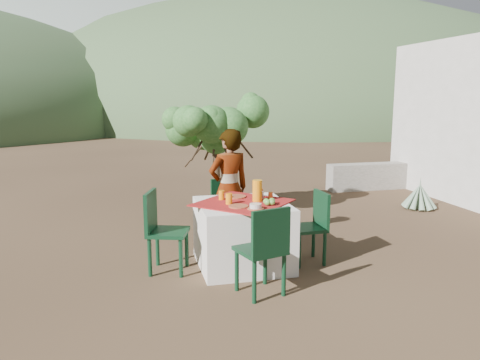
% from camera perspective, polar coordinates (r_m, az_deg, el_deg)
% --- Properties ---
extents(ground, '(160.00, 160.00, 0.00)m').
position_cam_1_polar(ground, '(6.06, 4.10, -8.76)').
color(ground, '#322217').
rests_on(ground, ground).
extents(table, '(1.30, 1.30, 0.76)m').
position_cam_1_polar(table, '(5.49, 0.34, -6.60)').
color(table, white).
rests_on(table, ground).
extents(chair_far, '(0.46, 0.46, 0.85)m').
position_cam_1_polar(chair_far, '(6.43, -1.57, -3.25)').
color(chair_far, black).
rests_on(chair_far, ground).
extents(chair_near, '(0.52, 0.52, 0.92)m').
position_cam_1_polar(chair_near, '(4.63, 3.00, -8.17)').
color(chair_near, black).
rests_on(chair_near, ground).
extents(chair_left, '(0.54, 0.54, 0.93)m').
position_cam_1_polar(chair_left, '(5.35, -9.60, -5.71)').
color(chair_left, black).
rests_on(chair_left, ground).
extents(chair_right, '(0.41, 0.41, 0.86)m').
position_cam_1_polar(chair_right, '(5.64, 8.87, -5.26)').
color(chair_right, black).
rests_on(chair_right, ground).
extents(person, '(0.65, 0.51, 1.56)m').
position_cam_1_polar(person, '(6.09, -1.35, -1.04)').
color(person, '#8C6651').
rests_on(person, ground).
extents(shrub_tree, '(1.49, 1.46, 1.75)m').
position_cam_1_polar(shrub_tree, '(7.52, -2.58, 5.77)').
color(shrub_tree, '#413020').
rests_on(shrub_tree, ground).
extents(agave, '(0.60, 0.59, 0.63)m').
position_cam_1_polar(agave, '(8.82, 21.04, -1.91)').
color(agave, gray).
rests_on(agave, ground).
extents(stone_wall, '(2.60, 0.35, 0.55)m').
position_cam_1_polar(stone_wall, '(10.48, 17.34, 0.51)').
color(stone_wall, gray).
rests_on(stone_wall, ground).
extents(hill_near_right, '(48.00, 48.00, 20.00)m').
position_cam_1_polar(hill_near_right, '(43.72, 4.76, 7.71)').
color(hill_near_right, '#374F2C').
rests_on(hill_near_right, ground).
extents(hill_far_center, '(60.00, 60.00, 24.00)m').
position_cam_1_polar(hill_far_center, '(57.52, -16.02, 7.97)').
color(hill_far_center, slate).
rests_on(hill_far_center, ground).
extents(hill_far_right, '(36.00, 36.00, 14.00)m').
position_cam_1_polar(hill_far_right, '(59.47, 16.56, 8.01)').
color(hill_far_right, slate).
rests_on(hill_far_right, ground).
extents(plate_far, '(0.26, 0.26, 0.01)m').
position_cam_1_polar(plate_far, '(5.65, -0.57, -2.03)').
color(plate_far, brown).
rests_on(plate_far, table).
extents(plate_near, '(0.22, 0.22, 0.01)m').
position_cam_1_polar(plate_near, '(5.16, -0.18, -3.22)').
color(plate_near, brown).
rests_on(plate_near, table).
extents(glass_far, '(0.07, 0.07, 0.11)m').
position_cam_1_polar(glass_far, '(5.51, -2.26, -1.84)').
color(glass_far, orange).
rests_on(glass_far, table).
extents(glass_near, '(0.08, 0.08, 0.12)m').
position_cam_1_polar(glass_near, '(5.29, -1.35, -2.30)').
color(glass_near, orange).
rests_on(glass_near, table).
extents(juice_pitcher, '(0.11, 0.11, 0.25)m').
position_cam_1_polar(juice_pitcher, '(5.42, 2.12, -1.31)').
color(juice_pitcher, orange).
rests_on(juice_pitcher, table).
extents(bowl_plate, '(0.18, 0.18, 0.01)m').
position_cam_1_polar(bowl_plate, '(5.07, 1.91, -3.50)').
color(bowl_plate, brown).
rests_on(bowl_plate, table).
extents(white_bowl, '(0.13, 0.13, 0.05)m').
position_cam_1_polar(white_bowl, '(5.06, 1.91, -3.17)').
color(white_bowl, silver).
rests_on(white_bowl, bowl_plate).
extents(jar_left, '(0.06, 0.06, 0.09)m').
position_cam_1_polar(jar_left, '(5.54, 3.74, -1.91)').
color(jar_left, '#CB6323').
rests_on(jar_left, table).
extents(jar_right, '(0.06, 0.06, 0.10)m').
position_cam_1_polar(jar_right, '(5.67, 2.50, -1.53)').
color(jar_right, '#CB6323').
rests_on(jar_right, table).
extents(napkin_holder, '(0.07, 0.05, 0.09)m').
position_cam_1_polar(napkin_holder, '(5.55, 2.51, -1.88)').
color(napkin_holder, silver).
rests_on(napkin_holder, table).
extents(fruit_cluster, '(0.14, 0.13, 0.07)m').
position_cam_1_polar(fruit_cluster, '(5.26, 3.61, -2.67)').
color(fruit_cluster, '#5A9937').
rests_on(fruit_cluster, table).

